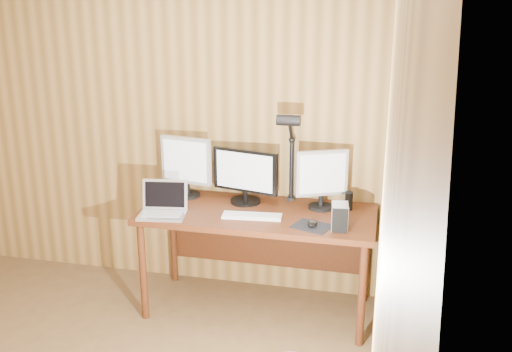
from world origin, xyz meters
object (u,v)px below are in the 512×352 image
at_px(monitor_center, 245,176).
at_px(monitor_right, 322,178).
at_px(laptop, 163,206).
at_px(mouse, 312,223).
at_px(monitor_left, 186,165).
at_px(hard_drive, 340,217).
at_px(phone, 232,215).
at_px(keyboard, 252,216).
at_px(desk, 260,224).
at_px(speaker, 349,201).
at_px(desk_lamp, 290,145).

xyz_separation_m(monitor_center, monitor_right, (0.54, -0.00, 0.02)).
relative_size(monitor_right, laptop, 1.22).
relative_size(monitor_right, mouse, 3.87).
relative_size(monitor_left, hard_drive, 2.71).
distance_m(laptop, phone, 0.46).
height_order(monitor_right, keyboard, monitor_right).
distance_m(laptop, keyboard, 0.60).
height_order(desk, monitor_left, monitor_left).
relative_size(monitor_left, mouse, 4.15).
bearing_deg(speaker, monitor_left, 179.25).
height_order(desk, laptop, laptop).
height_order(monitor_right, mouse, monitor_right).
xyz_separation_m(keyboard, desk_lamp, (0.19, 0.32, 0.42)).
height_order(speaker, desk_lamp, desk_lamp).
relative_size(monitor_center, desk_lamp, 0.70).
xyz_separation_m(mouse, speaker, (0.20, 0.37, 0.04)).
height_order(monitor_left, hard_drive, monitor_left).
bearing_deg(monitor_center, phone, -81.91).
distance_m(speaker, desk_lamp, 0.56).
relative_size(monitor_center, mouse, 4.55).
bearing_deg(laptop, desk_lamp, 17.25).
height_order(hard_drive, phone, hard_drive).
xyz_separation_m(monitor_left, laptop, (-0.03, -0.38, -0.18)).
bearing_deg(desk, hard_drive, -24.17).
bearing_deg(hard_drive, monitor_right, 108.17).
relative_size(hard_drive, desk_lamp, 0.24).
bearing_deg(desk, phone, -128.59).
relative_size(keyboard, desk_lamp, 0.58).
distance_m(monitor_center, phone, 0.34).
xyz_separation_m(monitor_center, keyboard, (0.11, -0.27, -0.19)).
distance_m(monitor_center, monitor_left, 0.45).
bearing_deg(monitor_center, monitor_left, -171.05).
distance_m(desk, speaker, 0.64).
xyz_separation_m(laptop, keyboard, (0.60, 0.07, -0.05)).
bearing_deg(hard_drive, monitor_center, 147.16).
distance_m(keyboard, desk_lamp, 0.56).
bearing_deg(monitor_center, hard_drive, -12.99).
bearing_deg(phone, desk_lamp, 31.23).
xyz_separation_m(desk, hard_drive, (0.57, -0.26, 0.20)).
relative_size(laptop, keyboard, 0.84).
distance_m(monitor_right, laptop, 1.09).
bearing_deg(hard_drive, laptop, 173.53).
bearing_deg(monitor_right, keyboard, -172.29).
relative_size(desk, hard_drive, 9.74).
height_order(desk, mouse, mouse).
bearing_deg(hard_drive, monitor_left, 155.18).
relative_size(hard_drive, speaker, 1.28).
xyz_separation_m(monitor_center, mouse, (0.53, -0.35, -0.18)).
relative_size(desk, monitor_left, 3.59).
height_order(monitor_right, speaker, monitor_right).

